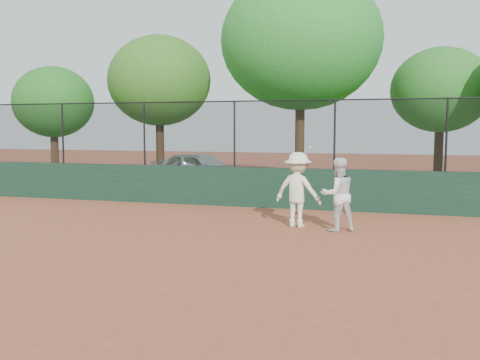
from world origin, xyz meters
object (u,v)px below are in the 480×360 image
(tree_1, at_px, (159,81))
(tree_2, at_px, (301,40))
(parked_car, at_px, (201,170))
(player_main, at_px, (298,190))
(player_second, at_px, (338,194))
(tree_3, at_px, (441,90))
(tree_0, at_px, (53,102))

(tree_1, distance_m, tree_2, 6.52)
(parked_car, xyz_separation_m, player_main, (5.08, -6.84, 0.17))
(player_main, height_order, tree_2, tree_2)
(player_main, bearing_deg, player_second, -13.13)
(player_main, distance_m, tree_2, 9.01)
(tree_1, bearing_deg, tree_2, -9.56)
(tree_3, bearing_deg, tree_2, -155.85)
(tree_3, bearing_deg, player_main, -111.22)
(player_main, height_order, tree_3, tree_3)
(parked_car, relative_size, tree_0, 0.84)
(parked_car, bearing_deg, tree_1, 72.26)
(tree_1, height_order, tree_3, tree_1)
(player_main, bearing_deg, parked_car, 126.63)
(tree_1, relative_size, tree_2, 0.76)
(tree_2, relative_size, tree_3, 1.50)
(tree_0, bearing_deg, tree_1, 7.49)
(player_second, relative_size, tree_1, 0.27)
(parked_car, relative_size, tree_2, 0.52)
(parked_car, distance_m, player_main, 8.52)
(parked_car, xyz_separation_m, player_second, (6.06, -7.07, 0.12))
(player_main, distance_m, tree_0, 15.04)
(tree_0, xyz_separation_m, tree_3, (16.31, 1.88, 0.34))
(parked_car, distance_m, player_second, 9.31)
(player_second, height_order, tree_0, tree_0)
(player_second, bearing_deg, player_main, -43.73)
(tree_3, bearing_deg, player_second, -105.79)
(player_main, xyz_separation_m, tree_2, (-1.32, 7.55, 4.74))
(player_main, bearing_deg, tree_2, 99.90)
(tree_2, bearing_deg, player_main, -80.10)
(parked_car, distance_m, tree_0, 7.98)
(tree_1, height_order, tree_2, tree_2)
(player_second, height_order, tree_3, tree_3)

